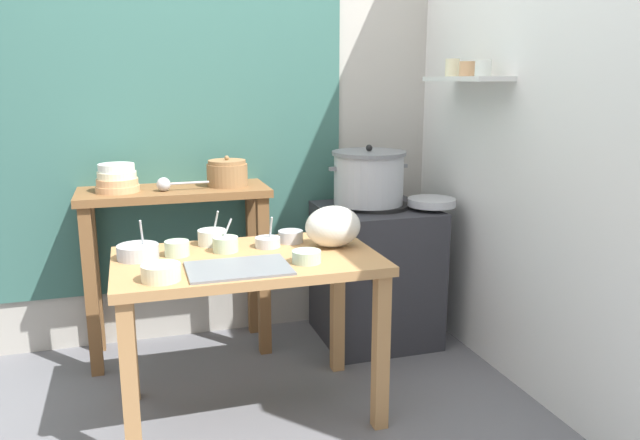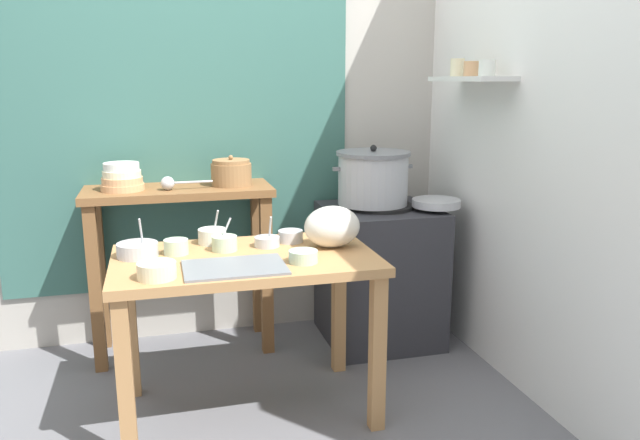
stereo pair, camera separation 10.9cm
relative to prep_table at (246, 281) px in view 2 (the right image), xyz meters
The scene contains 21 objects.
ground_plane 0.62m from the prep_table, 127.84° to the right, with size 9.00×9.00×0.00m, color slate.
wall_back 1.22m from the prep_table, 89.44° to the left, with size 4.40×0.12×2.60m.
wall_right 1.50m from the prep_table, ahead, with size 0.30×3.20×2.60m.
prep_table is the anchor object (origin of this frame).
back_shelf_table 0.78m from the prep_table, 108.00° to the left, with size 0.96×0.40×0.90m.
stove_block 1.05m from the prep_table, 36.00° to the left, with size 0.60×0.61×0.78m.
steamer_pot 1.06m from the prep_table, 38.25° to the left, with size 0.45×0.40×0.33m.
clay_pot 0.82m from the prep_table, 86.97° to the left, with size 0.21×0.21×0.16m.
bowl_stack_enamel 0.95m from the prep_table, 125.39° to the left, with size 0.21×0.21×0.14m.
ladle 0.80m from the prep_table, 112.85° to the left, with size 0.26×0.07×0.07m.
serving_tray 0.22m from the prep_table, 111.21° to the right, with size 0.40×0.28×0.01m, color slate.
plastic_bag 0.45m from the prep_table, ahead, with size 0.25×0.19×0.18m, color silver.
wide_pan 1.21m from the prep_table, 23.13° to the left, with size 0.26×0.26×0.04m, color #B7BABF.
prep_bowl_0 0.22m from the prep_table, 46.60° to the left, with size 0.11×0.11×0.14m.
prep_bowl_1 0.19m from the prep_table, 125.02° to the left, with size 0.11×0.11×0.14m.
prep_bowl_2 0.32m from the prep_table, 36.48° to the left, with size 0.11×0.11×0.05m.
prep_bowl_3 0.47m from the prep_table, 166.98° to the left, with size 0.17×0.17×0.17m.
prep_bowl_4 0.30m from the prep_table, 115.69° to the left, with size 0.13×0.13×0.16m.
prep_bowl_5 0.45m from the prep_table, 148.81° to the right, with size 0.15×0.15×0.06m.
prep_bowl_6 0.30m from the prep_table, 36.54° to the right, with size 0.12×0.12×0.05m.
prep_bowl_7 0.33m from the prep_table, 160.43° to the left, with size 0.10×0.10×0.06m.
Camera 2 is at (-0.27, -2.41, 1.45)m, focal length 34.61 mm.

